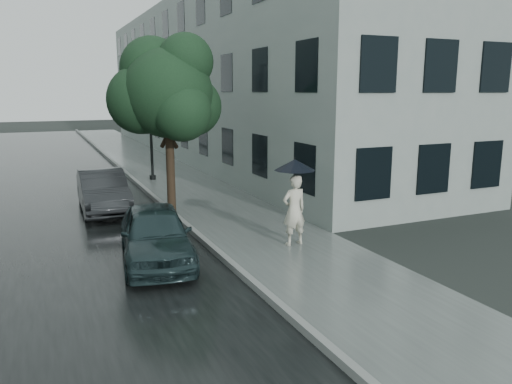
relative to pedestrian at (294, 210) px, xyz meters
name	(u,v)px	position (x,y,z in m)	size (l,w,h in m)	color
ground	(295,259)	(-0.51, -1.01, -0.92)	(120.00, 120.00, 0.00)	black
sidewalk	(174,178)	(-0.26, 10.99, -0.92)	(3.50, 60.00, 0.01)	slate
kerb_near	(133,179)	(-2.09, 10.99, -0.84)	(0.15, 60.00, 0.15)	slate
asphalt_road	(47,187)	(-5.59, 10.99, -0.92)	(6.85, 60.00, 0.00)	black
building_near	(223,80)	(4.96, 18.49, 3.58)	(7.02, 36.00, 9.00)	gray
pedestrian	(294,210)	(0.00, 0.00, 0.00)	(0.66, 0.44, 1.82)	beige
umbrella	(295,165)	(0.01, 0.02, 1.16)	(1.10, 1.10, 1.33)	black
street_tree	(167,92)	(-1.96, 4.88, 2.95)	(3.68, 3.34, 5.67)	#332619
lamp_post	(146,113)	(-1.37, 11.02, 2.04)	(0.85, 0.32, 5.17)	black
car_near	(156,234)	(-3.53, 0.16, -0.26)	(1.55, 3.85, 1.31)	#1C2E30
car_far	(103,191)	(-3.99, 5.80, -0.25)	(1.41, 4.05, 1.33)	black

